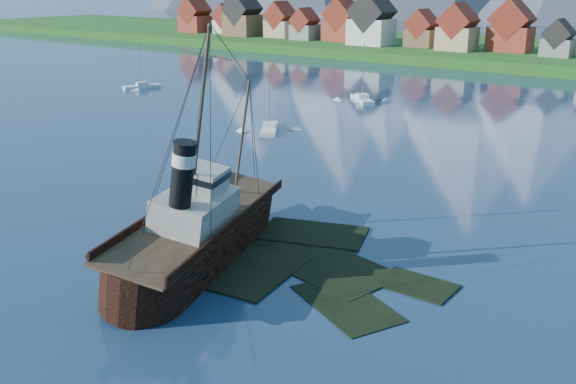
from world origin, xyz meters
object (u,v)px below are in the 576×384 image
Objects in this scene: tugboat_wreck at (206,227)px; sailboat_c at (362,100)px; sailboat_b at (142,87)px; sailboat_a at (269,129)px.

tugboat_wreck is 2.24× the size of sailboat_c.
sailboat_b is at bearing 151.95° from sailboat_c.
sailboat_c reaches higher than sailboat_b.
sailboat_c is at bearing 42.06° from sailboat_b.
sailboat_b is 0.98× the size of sailboat_c.
sailboat_c is (48.14, 16.10, -0.00)m from sailboat_b.
sailboat_c is (-27.80, 74.40, -2.49)m from tugboat_wreck.
sailboat_c is at bearing 92.52° from tugboat_wreck.
sailboat_a is (-26.31, 42.19, -2.51)m from tugboat_wreck.
sailboat_b is (-49.63, 16.11, 0.03)m from sailboat_a.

